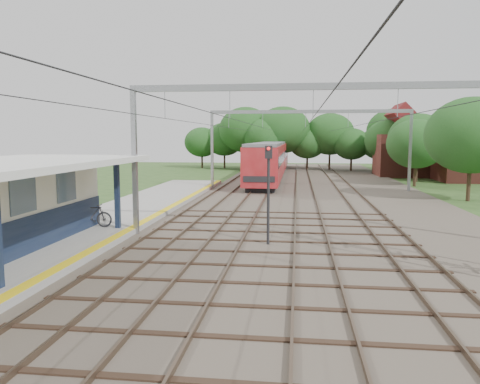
{
  "coord_description": "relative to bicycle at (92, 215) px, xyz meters",
  "views": [
    {
      "loc": [
        2.55,
        -6.06,
        4.63
      ],
      "look_at": [
        -0.62,
        19.71,
        1.6
      ],
      "focal_mm": 35.0,
      "sensor_mm": 36.0,
      "label": 1
    }
  ],
  "objects": [
    {
      "name": "ballast_bed",
      "position": [
        11.2,
        15.0,
        -0.89
      ],
      "size": [
        18.0,
        90.0,
        0.1
      ],
      "primitive_type": "cube",
      "color": "#473D33",
      "rests_on": "ground"
    },
    {
      "name": "platform",
      "position": [
        -0.3,
        -1.0,
        -0.76
      ],
      "size": [
        5.0,
        52.0,
        0.35
      ],
      "primitive_type": "cube",
      "color": "gray",
      "rests_on": "ground"
    },
    {
      "name": "yellow_stripe",
      "position": [
        1.95,
        -1.0,
        -0.58
      ],
      "size": [
        0.45,
        52.0,
        0.01
      ],
      "primitive_type": "cube",
      "color": "yellow",
      "rests_on": "platform"
    },
    {
      "name": "rail_tracks",
      "position": [
        8.7,
        15.0,
        -0.76
      ],
      "size": [
        11.8,
        88.0,
        0.15
      ],
      "color": "brown",
      "rests_on": "ballast_bed"
    },
    {
      "name": "catenary_system",
      "position": [
        10.58,
        10.28,
        4.57
      ],
      "size": [
        17.22,
        88.0,
        7.0
      ],
      "color": "gray",
      "rests_on": "ground"
    },
    {
      "name": "tree_band",
      "position": [
        11.04,
        42.12,
        3.98
      ],
      "size": [
        31.72,
        30.88,
        8.82
      ],
      "color": "#382619",
      "rests_on": "ground"
    },
    {
      "name": "house_near",
      "position": [
        28.2,
        31.0,
        2.05
      ],
      "size": [
        7.0,
        6.12,
        7.89
      ],
      "color": "brown",
      "rests_on": "ground"
    },
    {
      "name": "house_far",
      "position": [
        23.2,
        37.0,
        2.3
      ],
      "size": [
        8.0,
        6.12,
        8.66
      ],
      "color": "brown",
      "rests_on": "ground"
    },
    {
      "name": "bicycle",
      "position": [
        0.0,
        0.0,
        0.0
      ],
      "size": [
        1.99,
        0.66,
        1.18
      ],
      "primitive_type": "imported",
      "rotation": [
        0.0,
        0.0,
        1.63
      ],
      "color": "black",
      "rests_on": "platform"
    },
    {
      "name": "train",
      "position": [
        6.7,
        35.3,
        1.29
      ],
      "size": [
        3.06,
        38.1,
        4.01
      ],
      "color": "black",
      "rests_on": "ballast_bed"
    },
    {
      "name": "signal_post",
      "position": [
        8.55,
        -1.5,
        1.75
      ],
      "size": [
        0.3,
        0.27,
        4.29
      ],
      "rotation": [
        0.0,
        0.0,
        -0.06
      ],
      "color": "black",
      "rests_on": "ground"
    }
  ]
}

